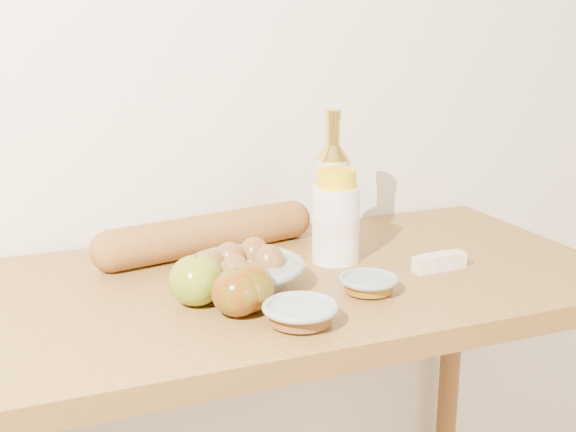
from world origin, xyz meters
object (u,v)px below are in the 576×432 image
(table, at_px, (282,341))
(baguette, at_px, (208,234))
(bourbon_bottle, at_px, (332,194))
(cream_bottle, at_px, (336,219))
(egg_bowl, at_px, (243,271))

(table, distance_m, baguette, 0.26)
(table, height_order, bourbon_bottle, bourbon_bottle)
(table, relative_size, cream_bottle, 6.80)
(table, bearing_deg, bourbon_bottle, 37.21)
(baguette, bearing_deg, table, -76.21)
(table, height_order, cream_bottle, cream_bottle)
(table, height_order, baguette, baguette)
(table, relative_size, baguette, 2.54)
(bourbon_bottle, bearing_deg, cream_bottle, -117.97)
(cream_bottle, height_order, egg_bowl, cream_bottle)
(bourbon_bottle, xyz_separation_m, egg_bowl, (-0.23, -0.14, -0.08))
(table, distance_m, cream_bottle, 0.25)
(cream_bottle, relative_size, egg_bowl, 0.65)
(egg_bowl, relative_size, baguette, 0.57)
(bourbon_bottle, bearing_deg, egg_bowl, -158.44)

